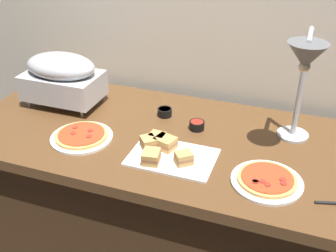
# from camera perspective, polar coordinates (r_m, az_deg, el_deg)

# --- Properties ---
(back_wall) EXTENTS (4.40, 0.04, 2.40)m
(back_wall) POSITION_cam_1_polar(r_m,az_deg,el_deg) (2.12, 4.78, 15.68)
(back_wall) COLOR beige
(back_wall) RESTS_ON ground_plane
(buffet_table) EXTENTS (1.90, 0.84, 0.76)m
(buffet_table) POSITION_cam_1_polar(r_m,az_deg,el_deg) (2.07, 0.00, -10.21)
(buffet_table) COLOR brown
(buffet_table) RESTS_ON ground_plane
(chafing_dish) EXTENTS (0.38, 0.24, 0.27)m
(chafing_dish) POSITION_cam_1_polar(r_m,az_deg,el_deg) (2.13, -14.52, 6.69)
(chafing_dish) COLOR #B7BABF
(chafing_dish) RESTS_ON buffet_table
(heat_lamp) EXTENTS (0.15, 0.33, 0.50)m
(heat_lamp) POSITION_cam_1_polar(r_m,az_deg,el_deg) (1.63, 18.45, 7.86)
(heat_lamp) COLOR #B7BABF
(heat_lamp) RESTS_ON buffet_table
(pizza_plate_front) EXTENTS (0.28, 0.28, 0.03)m
(pizza_plate_front) POSITION_cam_1_polar(r_m,az_deg,el_deg) (1.86, -11.92, -1.40)
(pizza_plate_front) COLOR white
(pizza_plate_front) RESTS_ON buffet_table
(pizza_plate_center) EXTENTS (0.27, 0.27, 0.03)m
(pizza_plate_center) POSITION_cam_1_polar(r_m,az_deg,el_deg) (1.60, 13.58, -7.36)
(pizza_plate_center) COLOR white
(pizza_plate_center) RESTS_ON buffet_table
(sandwich_platter) EXTENTS (0.35, 0.24, 0.06)m
(sandwich_platter) POSITION_cam_1_polar(r_m,az_deg,el_deg) (1.70, -0.31, -3.61)
(sandwich_platter) COLOR white
(sandwich_platter) RESTS_ON buffet_table
(sauce_cup_near) EXTENTS (0.07, 0.07, 0.04)m
(sauce_cup_near) POSITION_cam_1_polar(r_m,az_deg,el_deg) (2.00, -0.46, 1.97)
(sauce_cup_near) COLOR black
(sauce_cup_near) RESTS_ON buffet_table
(sauce_cup_far) EXTENTS (0.07, 0.07, 0.04)m
(sauce_cup_far) POSITION_cam_1_polar(r_m,az_deg,el_deg) (1.89, 4.03, 0.14)
(sauce_cup_far) COLOR black
(sauce_cup_far) RESTS_ON buffet_table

